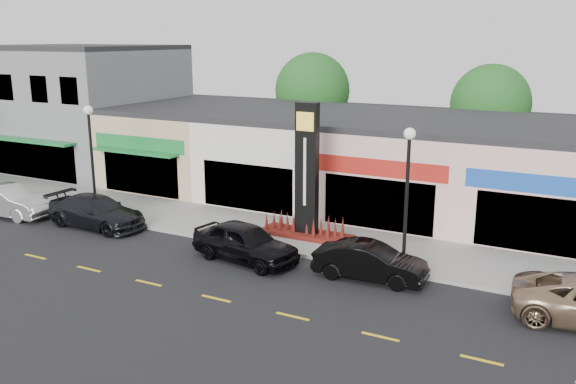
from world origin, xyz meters
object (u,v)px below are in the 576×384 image
(lamp_east_near, at_px, (407,184))
(car_black_sedan, at_px, (245,242))
(car_dark_sedan, at_px, (96,212))
(car_black_conv, at_px, (370,262))
(pylon_sign, at_px, (307,191))
(lamp_west_near, at_px, (91,149))
(car_white_van, at_px, (8,201))

(lamp_east_near, bearing_deg, car_black_sedan, -162.75)
(car_dark_sedan, distance_m, car_black_sedan, 8.72)
(lamp_east_near, bearing_deg, car_black_conv, -122.37)
(pylon_sign, bearing_deg, lamp_west_near, -171.23)
(car_black_sedan, bearing_deg, car_white_van, 100.19)
(car_white_van, height_order, car_black_sedan, car_black_sedan)
(lamp_west_near, relative_size, pylon_sign, 0.91)
(lamp_west_near, height_order, pylon_sign, pylon_sign)
(pylon_sign, height_order, car_black_sedan, pylon_sign)
(lamp_west_near, distance_m, pylon_sign, 11.19)
(lamp_east_near, height_order, car_white_van, lamp_east_near)
(lamp_east_near, distance_m, car_black_sedan, 6.85)
(lamp_west_near, distance_m, car_black_conv, 15.45)
(lamp_east_near, xyz_separation_m, car_black_conv, (-0.87, -1.37, -2.78))
(car_white_van, bearing_deg, lamp_west_near, -68.01)
(car_black_sedan, bearing_deg, lamp_west_near, 89.19)
(lamp_east_near, bearing_deg, pylon_sign, 161.25)
(car_black_conv, bearing_deg, car_white_van, 88.54)
(car_black_conv, bearing_deg, lamp_east_near, -35.61)
(lamp_east_near, distance_m, pylon_sign, 5.42)
(lamp_east_near, xyz_separation_m, car_white_van, (-20.00, -1.96, -2.69))
(car_white_van, bearing_deg, pylon_sign, -80.43)
(pylon_sign, relative_size, car_black_sedan, 1.28)
(car_white_van, distance_m, car_dark_sedan, 5.33)
(pylon_sign, height_order, car_white_van, pylon_sign)
(car_dark_sedan, bearing_deg, lamp_west_near, 47.45)
(lamp_west_near, relative_size, lamp_east_near, 1.00)
(lamp_west_near, height_order, car_black_sedan, lamp_west_near)
(car_black_sedan, bearing_deg, car_black_conv, -74.63)
(car_black_sedan, bearing_deg, pylon_sign, -6.18)
(car_dark_sedan, relative_size, car_black_conv, 1.22)
(lamp_west_near, relative_size, car_white_van, 1.14)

